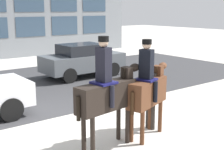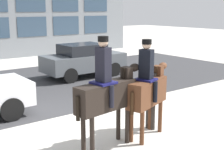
% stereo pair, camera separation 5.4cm
% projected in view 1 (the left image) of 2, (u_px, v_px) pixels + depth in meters
% --- Properties ---
extents(ground_plane, '(80.00, 80.00, 0.00)m').
position_uv_depth(ground_plane, '(80.00, 118.00, 9.51)').
color(ground_plane, beige).
extents(road_surface, '(24.11, 8.50, 0.01)m').
position_uv_depth(road_surface, '(21.00, 88.00, 13.21)').
color(road_surface, '#38383A').
rests_on(road_surface, ground_plane).
extents(mounted_horse_lead, '(2.03, 0.66, 2.68)m').
position_uv_depth(mounted_horse_lead, '(107.00, 93.00, 7.24)').
color(mounted_horse_lead, black).
rests_on(mounted_horse_lead, ground_plane).
extents(mounted_horse_companion, '(1.77, 0.86, 2.55)m').
position_uv_depth(mounted_horse_companion, '(148.00, 89.00, 7.94)').
color(mounted_horse_companion, '#59331E').
rests_on(mounted_horse_companion, ground_plane).
extents(pedestrian_bystander, '(0.82, 0.52, 1.81)m').
position_uv_depth(pedestrian_bystander, '(151.00, 92.00, 8.47)').
color(pedestrian_bystander, '#332D28').
rests_on(pedestrian_bystander, ground_plane).
extents(street_car_far_lane, '(3.99, 1.86, 1.61)m').
position_uv_depth(street_car_far_lane, '(83.00, 60.00, 15.21)').
color(street_car_far_lane, '#51565B').
rests_on(street_car_far_lane, ground_plane).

